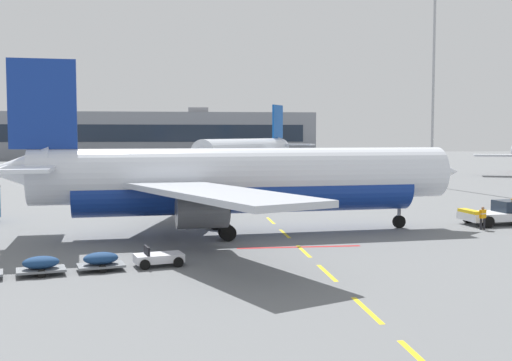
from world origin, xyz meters
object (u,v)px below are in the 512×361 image
Objects in this scene: airliner_foreground at (240,179)px; ground_crew_worker at (483,216)px; apron_light_mast_far at (434,65)px; pushback_tug at (502,213)px; baggage_train at (72,263)px; airliner_far_center at (248,152)px.

ground_crew_worker is (18.39, -0.28, -2.95)m from airliner_foreground.
apron_light_mast_far is at bearing 72.71° from ground_crew_worker.
apron_light_mast_far reaches higher than pushback_tug.
baggage_train is (-9.92, -11.78, -3.42)m from airliner_foreground.
pushback_tug is 3.84m from ground_crew_worker.
airliner_far_center is at bearing 103.19° from pushback_tug.
apron_light_mast_far reaches higher than ground_crew_worker.
airliner_foreground is at bearing -128.41° from apron_light_mast_far.
airliner_far_center reaches higher than baggage_train.
ground_crew_worker is at bearing 22.11° from baggage_train.
baggage_train is 0.43× the size of apron_light_mast_far.
baggage_train is at bearing -157.89° from ground_crew_worker.
airliner_foreground reaches higher than pushback_tug.
airliner_far_center is 2.96× the size of baggage_train.
baggage_train is 6.62× the size of ground_crew_worker.
airliner_foreground is 5.58× the size of pushback_tug.
airliner_foreground reaches higher than baggage_train.
baggage_train is 30.57m from ground_crew_worker.
baggage_train is at bearing -130.11° from airliner_foreground.
ground_crew_worker is 43.41m from apron_light_mast_far.
apron_light_mast_far is (30.42, 38.37, 12.74)m from airliner_foreground.
airliner_foreground is 19.88× the size of ground_crew_worker.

